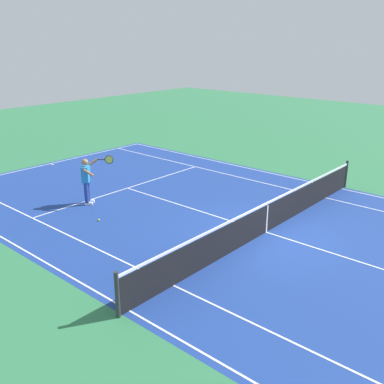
# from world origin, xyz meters

# --- Properties ---
(ground_plane) EXTENTS (60.00, 60.00, 0.00)m
(ground_plane) POSITION_xyz_m (0.00, 0.00, 0.00)
(ground_plane) COLOR #2D7247
(court_slab) EXTENTS (24.20, 11.40, 0.00)m
(court_slab) POSITION_xyz_m (0.00, 0.00, 0.00)
(court_slab) COLOR navy
(court_slab) RESTS_ON ground_plane
(court_line_markings) EXTENTS (23.85, 11.05, 0.01)m
(court_line_markings) POSITION_xyz_m (0.00, 0.00, 0.00)
(court_line_markings) COLOR white
(court_line_markings) RESTS_ON ground_plane
(tennis_net) EXTENTS (0.10, 11.70, 1.08)m
(tennis_net) POSITION_xyz_m (0.00, 0.00, 0.49)
(tennis_net) COLOR #2D2D33
(tennis_net) RESTS_ON ground_plane
(tennis_player_near) EXTENTS (0.74, 1.09, 1.70)m
(tennis_player_near) POSITION_xyz_m (6.12, 2.04, 0.93)
(tennis_player_near) COLOR navy
(tennis_player_near) RESTS_ON ground_plane
(tennis_ball) EXTENTS (0.07, 0.07, 0.07)m
(tennis_ball) POSITION_xyz_m (4.55, 2.81, 0.03)
(tennis_ball) COLOR #CCE01E
(tennis_ball) RESTS_ON ground_plane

